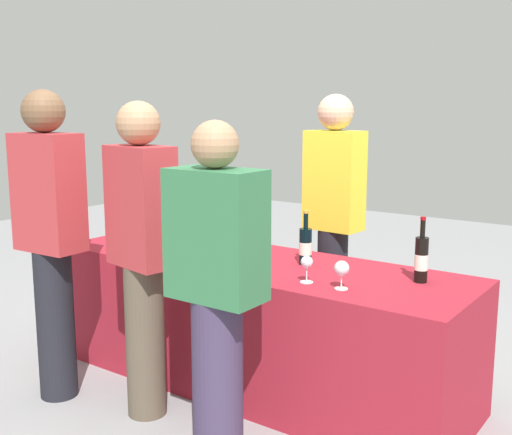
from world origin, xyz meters
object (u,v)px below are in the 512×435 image
(ice_bucket, at_px, (147,226))
(guest_2, at_px, (217,285))
(wine_glass_1, at_px, (197,246))
(wine_glass_2, at_px, (215,246))
(wine_bottle_0, at_px, (173,224))
(wine_bottle_4, at_px, (421,259))
(wine_glass_4, at_px, (342,269))
(server_pouring, at_px, (333,214))
(guest_1, at_px, (142,248))
(wine_bottle_2, at_px, (211,229))
(wine_glass_3, at_px, (307,264))
(wine_bottle_1, at_px, (198,227))
(guest_0, at_px, (50,233))
(wine_bottle_3, at_px, (305,246))
(wine_glass_0, at_px, (125,233))

(ice_bucket, height_order, guest_2, guest_2)
(wine_glass_1, height_order, wine_glass_2, wine_glass_2)
(wine_bottle_0, relative_size, wine_bottle_4, 1.02)
(wine_glass_4, distance_m, server_pouring, 1.03)
(wine_glass_4, xyz_separation_m, guest_1, (-0.91, -0.42, 0.06))
(wine_bottle_2, bearing_deg, wine_glass_3, -21.49)
(wine_bottle_0, distance_m, wine_bottle_1, 0.17)
(wine_glass_3, height_order, guest_0, guest_0)
(wine_bottle_1, distance_m, wine_glass_4, 1.26)
(wine_bottle_2, relative_size, wine_bottle_3, 1.02)
(wine_bottle_3, relative_size, wine_glass_4, 2.17)
(wine_bottle_2, bearing_deg, wine_glass_0, -141.28)
(wine_glass_3, bearing_deg, ice_bucket, 168.96)
(wine_bottle_0, xyz_separation_m, wine_bottle_4, (1.64, 0.04, -0.00))
(wine_glass_2, bearing_deg, wine_glass_0, 178.83)
(wine_bottle_3, relative_size, server_pouring, 0.18)
(wine_bottle_1, height_order, guest_2, guest_2)
(wine_glass_2, bearing_deg, wine_bottle_3, 36.95)
(wine_glass_1, relative_size, wine_glass_4, 0.89)
(wine_bottle_2, xyz_separation_m, ice_bucket, (-0.48, -0.09, -0.02))
(wine_bottle_0, distance_m, wine_glass_1, 0.53)
(wine_glass_4, bearing_deg, wine_bottle_2, 161.97)
(wine_glass_1, bearing_deg, wine_bottle_2, 117.68)
(wine_bottle_4, relative_size, wine_glass_2, 2.26)
(server_pouring, bearing_deg, wine_bottle_3, 107.38)
(wine_bottle_3, relative_size, wine_glass_2, 2.07)
(guest_1, relative_size, guest_2, 1.05)
(wine_glass_3, xyz_separation_m, guest_1, (-0.72, -0.42, 0.06))
(wine_bottle_4, bearing_deg, wine_bottle_0, -178.45)
(wine_glass_0, bearing_deg, wine_bottle_2, 38.72)
(wine_bottle_4, distance_m, wine_glass_3, 0.57)
(wine_bottle_4, bearing_deg, wine_bottle_2, 179.27)
(wine_bottle_0, relative_size, wine_bottle_3, 1.11)
(wine_bottle_0, bearing_deg, wine_glass_3, -14.15)
(wine_glass_3, relative_size, guest_0, 0.08)
(wine_bottle_2, height_order, wine_bottle_4, wine_bottle_4)
(ice_bucket, bearing_deg, wine_bottle_0, 6.98)
(wine_bottle_2, bearing_deg, wine_bottle_3, -3.80)
(wine_glass_1, height_order, ice_bucket, ice_bucket)
(ice_bucket, height_order, guest_1, guest_1)
(wine_bottle_1, xyz_separation_m, guest_2, (0.88, -0.89, -0.02))
(wine_bottle_0, distance_m, wine_glass_0, 0.31)
(wine_glass_3, bearing_deg, server_pouring, 110.84)
(wine_bottle_1, xyz_separation_m, wine_bottle_3, (0.82, -0.03, -0.01))
(wine_bottle_0, height_order, wine_glass_1, wine_bottle_0)
(wine_bottle_1, distance_m, guest_0, 0.95)
(wine_bottle_1, bearing_deg, guest_0, -106.00)
(ice_bucket, bearing_deg, wine_glass_1, -21.38)
(server_pouring, bearing_deg, wine_bottle_0, 38.09)
(ice_bucket, bearing_deg, wine_bottle_4, 2.18)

